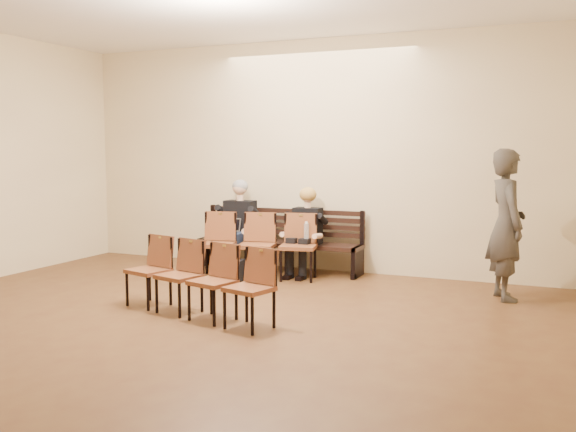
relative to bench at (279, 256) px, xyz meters
name	(u,v)px	position (x,y,z in m)	size (l,w,h in m)	color
ground	(105,371)	(0.49, -4.65, -0.23)	(10.00, 10.00, 0.00)	brown
room_walls	(153,74)	(0.49, -3.86, 2.31)	(8.02, 10.01, 3.51)	beige
bench	(279,256)	(0.00, 0.00, 0.00)	(2.60, 0.90, 0.45)	black
seated_man	(237,225)	(-0.65, -0.12, 0.46)	(0.57, 0.79, 1.38)	black
seated_woman	(305,235)	(0.48, -0.12, 0.36)	(0.51, 0.70, 1.18)	black
laptop	(228,235)	(-0.69, -0.34, 0.33)	(0.30, 0.23, 0.22)	#BCBDC1
water_bottle	(306,239)	(0.60, -0.37, 0.35)	(0.08, 0.08, 0.25)	silver
bag	(229,270)	(-0.33, -0.98, -0.08)	(0.41, 0.28, 0.30)	black
passerby	(507,213)	(3.34, -0.60, 0.84)	(0.78, 0.51, 2.14)	#3B3730
chair_row_front	(257,246)	(-0.05, -0.65, 0.25)	(1.70, 0.51, 0.94)	brown
chair_row_back	(195,279)	(0.25, -2.82, 0.19)	(2.03, 0.45, 0.83)	brown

